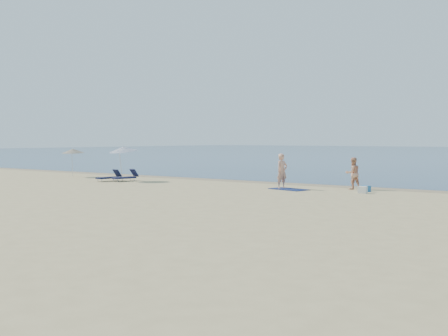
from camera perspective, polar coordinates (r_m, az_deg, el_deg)
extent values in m
cube|color=#847254|center=(34.12, 3.80, -1.45)|extent=(240.00, 1.60, 0.00)
imported|color=tan|center=(29.77, 5.92, -0.32)|extent=(0.62, 0.78, 1.86)
imported|color=tan|center=(30.01, 12.96, -0.54)|extent=(1.00, 1.03, 1.67)
cube|color=#0E1948|center=(29.36, 6.61, -2.15)|extent=(2.19, 1.53, 0.03)
cube|color=silver|center=(27.97, 13.90, -2.17)|extent=(0.42, 0.37, 0.34)
cube|color=#1E64A4|center=(28.89, 14.20, -2.04)|extent=(0.48, 0.38, 0.30)
cylinder|color=silver|center=(35.56, -10.44, 0.27)|extent=(0.07, 0.27, 2.05)
cone|color=white|center=(35.69, -10.19, 1.91)|extent=(2.00, 2.02, 0.51)
sphere|color=silver|center=(35.69, -10.19, 2.19)|extent=(0.06, 0.06, 0.06)
cylinder|color=silver|center=(40.36, -15.16, 0.38)|extent=(0.08, 0.13, 1.85)
cone|color=beige|center=(40.39, -15.08, 1.69)|extent=(2.01, 2.02, 0.36)
sphere|color=silver|center=(40.39, -15.08, 1.92)|extent=(0.05, 0.05, 0.05)
cube|color=#131835|center=(35.63, -11.74, -0.98)|extent=(0.71, 1.50, 0.10)
cube|color=#131835|center=(36.04, -10.81, -0.49)|extent=(0.57, 0.42, 0.47)
cylinder|color=#A5A5AD|center=(35.47, -11.54, -1.16)|extent=(0.03, 0.03, 0.21)
cube|color=#161A3E|center=(35.38, -10.13, -0.98)|extent=(0.85, 1.58, 0.10)
cube|color=#161A3E|center=(35.76, -9.12, -0.48)|extent=(0.61, 0.47, 0.48)
cylinder|color=#A5A5AD|center=(35.20, -9.94, -1.17)|extent=(0.03, 0.03, 0.22)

